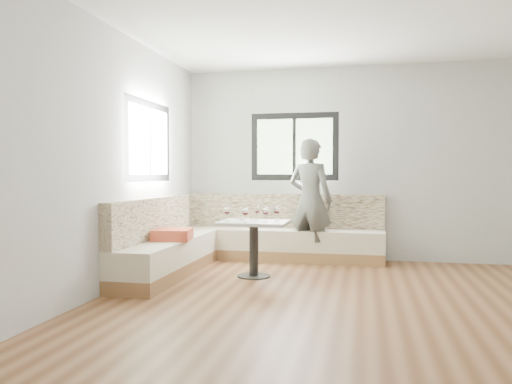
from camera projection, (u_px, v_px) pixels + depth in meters
room at (344, 157)px, 4.86m from camera, size 5.01×5.01×2.81m
banquette at (235, 241)px, 6.72m from camera, size 2.90×2.80×0.95m
table at (254, 235)px, 6.01m from camera, size 0.83×0.65×0.67m
person at (310, 201)px, 6.98m from camera, size 0.74×0.60×1.74m
olive_ramekin at (241, 219)px, 6.14m from camera, size 0.09×0.09×0.04m
wine_glass_a at (227, 211)px, 5.95m from camera, size 0.08×0.08×0.18m
wine_glass_b at (245, 212)px, 5.81m from camera, size 0.08×0.08×0.18m
wine_glass_c at (266, 211)px, 5.85m from camera, size 0.08×0.08×0.18m
wine_glass_d at (257, 210)px, 6.15m from camera, size 0.08×0.08×0.18m
wine_glass_e at (277, 210)px, 6.04m from camera, size 0.08×0.08×0.18m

